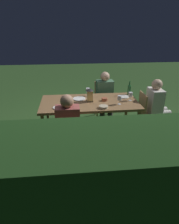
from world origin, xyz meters
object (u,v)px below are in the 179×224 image
(plate_c, at_px, (79,99))
(chair_head_near, at_px, (147,111))
(wine_glass_c, at_px, (88,90))
(chair_side_right_b, at_px, (68,137))
(potted_plant_corner, at_px, (163,151))
(person_in_cream, at_px, (157,104))
(wine_glass_a, at_px, (130,95))
(wine_glass_b, at_px, (119,98))
(bowl_olives, at_px, (103,107))
(chair_side_left_a, at_px, (103,98))
(bowl_bread, at_px, (105,99))
(green_bottle_on_table, at_px, (129,90))
(plate_b, at_px, (59,108))
(lantern_centerpiece, at_px, (90,94))
(plate_a, at_px, (124,97))
(person_in_green, at_px, (105,95))
(person_in_rust, at_px, (68,123))
(dining_table, at_px, (90,104))

(plate_c, bearing_deg, chair_head_near, 173.32)
(wine_glass_c, bearing_deg, chair_side_right_b, 70.58)
(chair_head_near, bearing_deg, potted_plant_corner, 78.11)
(person_in_cream, bearing_deg, chair_side_right_b, 25.55)
(wine_glass_a, distance_m, wine_glass_b, 0.31)
(wine_glass_b, bearing_deg, bowl_olives, 25.35)
(chair_side_left_a, relative_size, bowl_bread, 7.48)
(green_bottle_on_table, height_order, plate_b, green_bottle_on_table)
(wine_glass_b, xyz_separation_m, bowl_bread, (0.24, -0.21, -0.09))
(plate_c, bearing_deg, plate_b, 47.56)
(chair_side_left_a, relative_size, lantern_centerpiece, 3.28)
(plate_a, bearing_deg, green_bottle_on_table, -135.72)
(person_in_green, bearing_deg, plate_c, 39.57)
(chair_side_right_b, height_order, wine_glass_a, wine_glass_a)
(person_in_green, bearing_deg, chair_side_left_a, -90.00)
(wine_glass_a, bearing_deg, chair_head_near, -176.60)
(person_in_green, relative_size, plate_c, 4.56)
(chair_side_left_a, distance_m, plate_b, 1.53)
(green_bottle_on_table, xyz_separation_m, wine_glass_a, (0.08, 0.36, 0.01))
(green_bottle_on_table, relative_size, wine_glass_b, 1.72)
(person_in_rust, bearing_deg, plate_c, -105.67)
(lantern_centerpiece, relative_size, bowl_olives, 1.61)
(plate_a, height_order, potted_plant_corner, potted_plant_corner)
(chair_side_left_a, relative_size, person_in_green, 0.76)
(person_in_rust, bearing_deg, wine_glass_c, -112.84)
(plate_c, xyz_separation_m, potted_plant_corner, (-1.08, 1.58, -0.25))
(dining_table, xyz_separation_m, bowl_olives, (-0.22, 0.35, 0.08))
(plate_b, xyz_separation_m, potted_plant_corner, (-1.47, 1.15, -0.25))
(wine_glass_b, xyz_separation_m, plate_b, (1.12, 0.07, -0.11))
(lantern_centerpiece, relative_size, plate_c, 1.05)
(wine_glass_a, distance_m, plate_a, 0.25)
(person_in_rust, relative_size, potted_plant_corner, 1.33)
(chair_side_left_a, distance_m, wine_glass_a, 1.03)
(person_in_green, height_order, plate_a, person_in_green)
(plate_c, bearing_deg, wine_glass_b, 153.89)
(wine_glass_a, height_order, plate_a, wine_glass_a)
(lantern_centerpiece, bearing_deg, bowl_olives, 119.39)
(chair_side_left_a, height_order, wine_glass_b, wine_glass_b)
(person_in_cream, distance_m, wine_glass_b, 0.90)
(dining_table, height_order, wine_glass_a, wine_glass_a)
(plate_c, xyz_separation_m, bowl_bread, (-0.49, 0.15, 0.02))
(chair_side_left_a, bearing_deg, wine_glass_b, 96.25)
(wine_glass_a, height_order, potted_plant_corner, wine_glass_a)
(person_in_green, height_order, bowl_olives, person_in_green)
(person_in_rust, height_order, bowl_olives, person_in_rust)
(plate_c, bearing_deg, plate_a, -178.50)
(wine_glass_c, bearing_deg, wine_glass_b, 135.24)
(bowl_olives, distance_m, potted_plant_corner, 1.29)
(person_in_green, xyz_separation_m, wine_glass_a, (-0.38, 0.69, 0.22))
(person_in_green, xyz_separation_m, plate_a, (-0.30, 0.48, 0.11))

